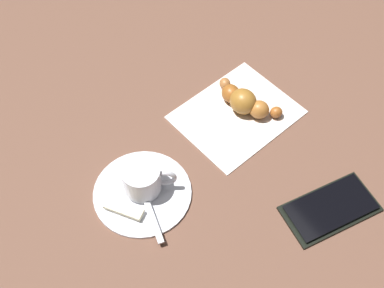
{
  "coord_description": "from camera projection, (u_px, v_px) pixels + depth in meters",
  "views": [
    {
      "loc": [
        0.27,
        0.37,
        0.66
      ],
      "look_at": [
        0.02,
        0.01,
        0.02
      ],
      "focal_mm": 46.83,
      "sensor_mm": 36.0,
      "label": 1
    }
  ],
  "objects": [
    {
      "name": "ground_plane",
      "position": [
        198.0,
        144.0,
        0.8
      ],
      "size": [
        1.8,
        1.8,
        0.0
      ],
      "primitive_type": "plane",
      "color": "brown"
    },
    {
      "name": "napkin",
      "position": [
        236.0,
        114.0,
        0.83
      ],
      "size": [
        0.2,
        0.17,
        0.0
      ],
      "primitive_type": "cube",
      "rotation": [
        0.0,
        0.0,
        0.12
      ],
      "color": "silver",
      "rests_on": "ground"
    },
    {
      "name": "cell_phone",
      "position": [
        330.0,
        208.0,
        0.73
      ],
      "size": [
        0.15,
        0.09,
        0.01
      ],
      "color": "black",
      "rests_on": "ground"
    },
    {
      "name": "espresso_cup",
      "position": [
        143.0,
        179.0,
        0.72
      ],
      "size": [
        0.07,
        0.06,
        0.05
      ],
      "color": "silver",
      "rests_on": "saucer"
    },
    {
      "name": "croissant",
      "position": [
        244.0,
        101.0,
        0.82
      ],
      "size": [
        0.08,
        0.12,
        0.04
      ],
      "color": "#A56736",
      "rests_on": "napkin"
    },
    {
      "name": "teaspoon",
      "position": [
        143.0,
        192.0,
        0.73
      ],
      "size": [
        0.05,
        0.13,
        0.01
      ],
      "color": "silver",
      "rests_on": "saucer"
    },
    {
      "name": "sugar_packet",
      "position": [
        124.0,
        209.0,
        0.72
      ],
      "size": [
        0.05,
        0.06,
        0.01
      ],
      "primitive_type": "cube",
      "rotation": [
        0.0,
        0.0,
        8.44
      ],
      "color": "beige",
      "rests_on": "saucer"
    },
    {
      "name": "saucer",
      "position": [
        142.0,
        192.0,
        0.74
      ],
      "size": [
        0.15,
        0.15,
        0.01
      ],
      "primitive_type": "cylinder",
      "color": "silver",
      "rests_on": "ground"
    }
  ]
}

